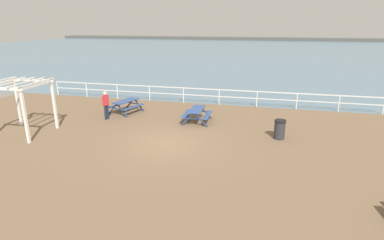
# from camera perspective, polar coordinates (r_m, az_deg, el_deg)

# --- Properties ---
(ground_plane) EXTENTS (30.00, 24.00, 0.20)m
(ground_plane) POSITION_cam_1_polar(r_m,az_deg,el_deg) (14.61, -4.77, -4.67)
(ground_plane) COLOR brown
(sea_band) EXTENTS (142.00, 90.00, 0.01)m
(sea_band) POSITION_cam_1_polar(r_m,az_deg,el_deg) (65.93, 10.10, 12.52)
(sea_band) COLOR slate
(sea_band) RESTS_ON ground
(distant_shoreline) EXTENTS (142.00, 6.00, 1.80)m
(distant_shoreline) POSITION_cam_1_polar(r_m,az_deg,el_deg) (108.78, 11.76, 14.28)
(distant_shoreline) COLOR #4C4C47
(distant_shoreline) RESTS_ON ground
(seaward_railing) EXTENTS (23.07, 0.07, 1.08)m
(seaward_railing) POSITION_cam_1_polar(r_m,az_deg,el_deg) (21.53, 1.67, 5.06)
(seaward_railing) COLOR white
(seaward_railing) RESTS_ON ground
(picnic_table_near_left) EXTENTS (1.96, 2.16, 0.80)m
(picnic_table_near_left) POSITION_cam_1_polar(r_m,az_deg,el_deg) (19.76, -12.12, 3.00)
(picnic_table_near_left) COLOR #334C84
(picnic_table_near_left) RESTS_ON ground
(picnic_table_mid_centre) EXTENTS (1.60, 1.85, 0.80)m
(picnic_table_mid_centre) POSITION_cam_1_polar(r_m,az_deg,el_deg) (17.46, 0.91, 1.49)
(picnic_table_mid_centre) COLOR #334C84
(picnic_table_mid_centre) RESTS_ON ground
(visitor) EXTENTS (0.29, 0.52, 1.66)m
(visitor) POSITION_cam_1_polar(r_m,az_deg,el_deg) (18.56, -15.66, 2.96)
(visitor) COLOR #1E2338
(visitor) RESTS_ON ground
(lattice_pergola) EXTENTS (2.53, 2.65, 2.70)m
(lattice_pergola) POSITION_cam_1_polar(r_m,az_deg,el_deg) (17.47, -29.39, 4.00)
(lattice_pergola) COLOR white
(lattice_pergola) RESTS_ON ground
(litter_bin) EXTENTS (0.55, 0.55, 0.95)m
(litter_bin) POSITION_cam_1_polar(r_m,az_deg,el_deg) (15.52, 15.91, -1.67)
(litter_bin) COLOR #2D2D33
(litter_bin) RESTS_ON ground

